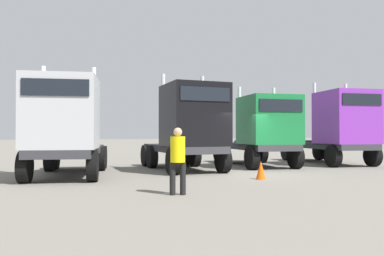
{
  "coord_description": "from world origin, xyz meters",
  "views": [
    {
      "loc": [
        -8.84,
        -13.23,
        1.65
      ],
      "look_at": [
        -1.3,
        3.2,
        1.92
      ],
      "focal_mm": 35.9,
      "sensor_mm": 36.0,
      "label": 1
    }
  ],
  "objects_px": {
    "semi_truck_silver": "(65,126)",
    "semi_truck_green": "(263,130)",
    "visitor_in_hivis": "(178,156)",
    "semi_truck_purple": "(339,127)",
    "traffic_cone_mid": "(261,170)",
    "semi_truck_black": "(190,126)"
  },
  "relations": [
    {
      "from": "semi_truck_green",
      "to": "traffic_cone_mid",
      "type": "relative_size",
      "value": 9.94
    },
    {
      "from": "semi_truck_silver",
      "to": "semi_truck_black",
      "type": "relative_size",
      "value": 1.16
    },
    {
      "from": "semi_truck_silver",
      "to": "visitor_in_hivis",
      "type": "height_order",
      "value": "semi_truck_silver"
    },
    {
      "from": "visitor_in_hivis",
      "to": "traffic_cone_mid",
      "type": "height_order",
      "value": "visitor_in_hivis"
    },
    {
      "from": "semi_truck_purple",
      "to": "traffic_cone_mid",
      "type": "relative_size",
      "value": 10.21
    },
    {
      "from": "semi_truck_black",
      "to": "semi_truck_purple",
      "type": "bearing_deg",
      "value": 93.2
    },
    {
      "from": "semi_truck_black",
      "to": "semi_truck_purple",
      "type": "height_order",
      "value": "semi_truck_purple"
    },
    {
      "from": "semi_truck_black",
      "to": "traffic_cone_mid",
      "type": "distance_m",
      "value": 4.2
    },
    {
      "from": "semi_truck_silver",
      "to": "visitor_in_hivis",
      "type": "relative_size",
      "value": 3.76
    },
    {
      "from": "visitor_in_hivis",
      "to": "semi_truck_purple",
      "type": "bearing_deg",
      "value": 131.79
    },
    {
      "from": "semi_truck_green",
      "to": "visitor_in_hivis",
      "type": "bearing_deg",
      "value": -38.1
    },
    {
      "from": "semi_truck_green",
      "to": "semi_truck_purple",
      "type": "height_order",
      "value": "semi_truck_purple"
    },
    {
      "from": "semi_truck_silver",
      "to": "semi_truck_black",
      "type": "xyz_separation_m",
      "value": [
        5.24,
        0.4,
        0.05
      ]
    },
    {
      "from": "semi_truck_silver",
      "to": "traffic_cone_mid",
      "type": "distance_m",
      "value": 7.36
    },
    {
      "from": "visitor_in_hivis",
      "to": "semi_truck_black",
      "type": "bearing_deg",
      "value": 168.73
    },
    {
      "from": "visitor_in_hivis",
      "to": "traffic_cone_mid",
      "type": "xyz_separation_m",
      "value": [
        4.07,
        1.99,
        -0.72
      ]
    },
    {
      "from": "semi_truck_silver",
      "to": "semi_truck_purple",
      "type": "distance_m",
      "value": 13.85
    },
    {
      "from": "visitor_in_hivis",
      "to": "traffic_cone_mid",
      "type": "relative_size",
      "value": 2.74
    },
    {
      "from": "traffic_cone_mid",
      "to": "semi_truck_green",
      "type": "bearing_deg",
      "value": 54.07
    },
    {
      "from": "semi_truck_purple",
      "to": "visitor_in_hivis",
      "type": "bearing_deg",
      "value": -51.31
    },
    {
      "from": "semi_truck_silver",
      "to": "visitor_in_hivis",
      "type": "bearing_deg",
      "value": 39.0
    },
    {
      "from": "semi_truck_silver",
      "to": "semi_truck_green",
      "type": "height_order",
      "value": "semi_truck_silver"
    }
  ]
}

